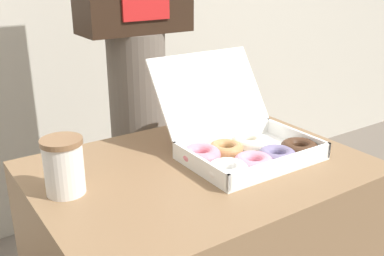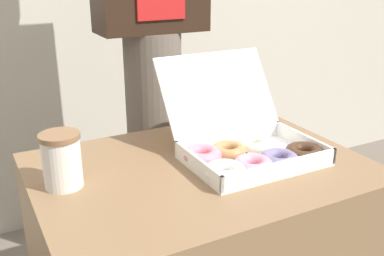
# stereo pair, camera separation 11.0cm
# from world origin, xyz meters

# --- Properties ---
(donut_box) EXTENTS (0.38, 0.38, 0.24)m
(donut_box) POSITION_xyz_m (0.12, -0.02, 0.76)
(donut_box) COLOR white
(donut_box) RESTS_ON table
(coffee_cup) EXTENTS (0.09, 0.09, 0.13)m
(coffee_cup) POSITION_xyz_m (-0.33, 0.05, 0.79)
(coffee_cup) COLOR silver
(coffee_cup) RESTS_ON table
(person_customer) EXTENTS (0.37, 0.20, 1.80)m
(person_customer) POSITION_xyz_m (0.10, 0.53, 0.99)
(person_customer) COLOR #665B51
(person_customer) RESTS_ON ground_plane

